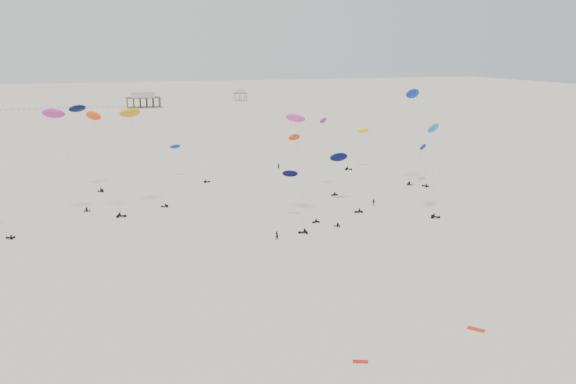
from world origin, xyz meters
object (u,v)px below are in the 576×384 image
object	(u,v)px
spectator_0	(277,240)
pavilion_small	(240,96)
pavilion_main	(143,101)
rig_2	(358,143)

from	to	relation	value
spectator_0	pavilion_small	bearing A→B (deg)	-55.33
spectator_0	pavilion_main	bearing A→B (deg)	-42.06
rig_2	pavilion_main	bearing A→B (deg)	-134.28
pavilion_small	spectator_0	bearing A→B (deg)	-102.22
pavilion_small	rig_2	world-z (taller)	rig_2
spectator_0	rig_2	bearing A→B (deg)	-80.56
pavilion_small	rig_2	xyz separation A→B (m)	(-21.22, -243.26, 4.30)
pavilion_main	pavilion_small	bearing A→B (deg)	23.20
pavilion_small	rig_2	distance (m)	244.22
pavilion_main	rig_2	xyz separation A→B (m)	(48.78, -213.26, 3.57)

